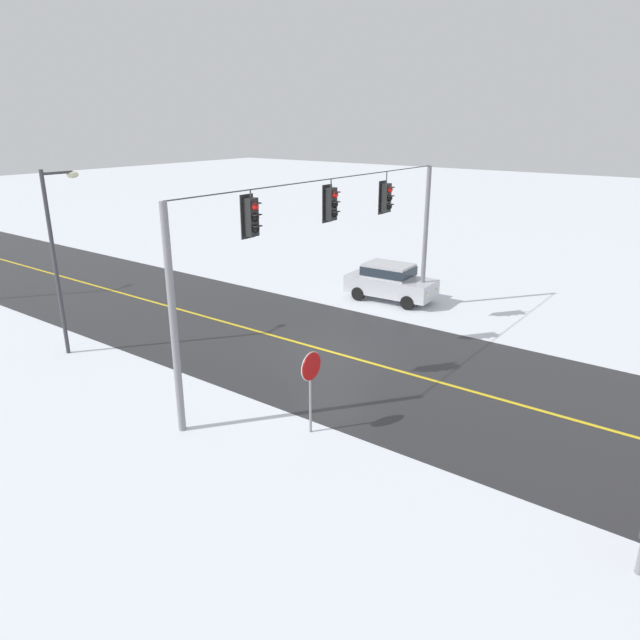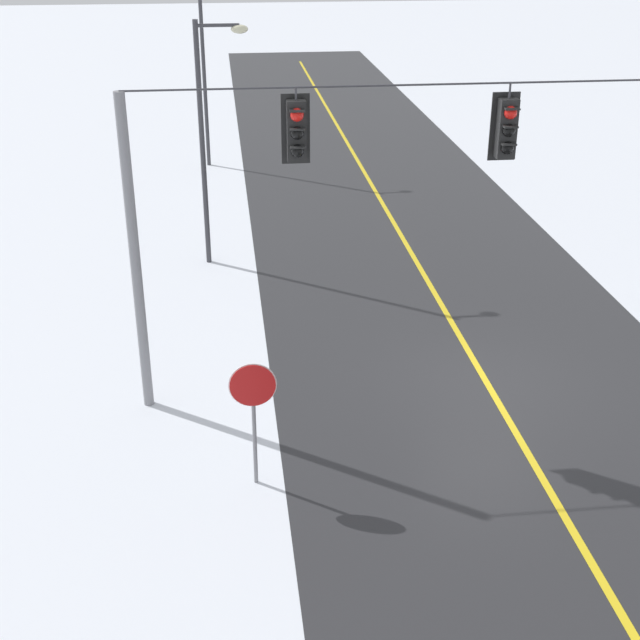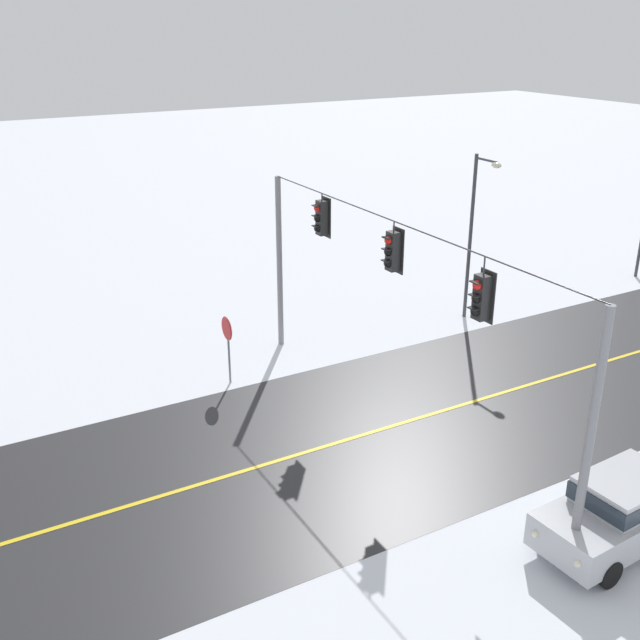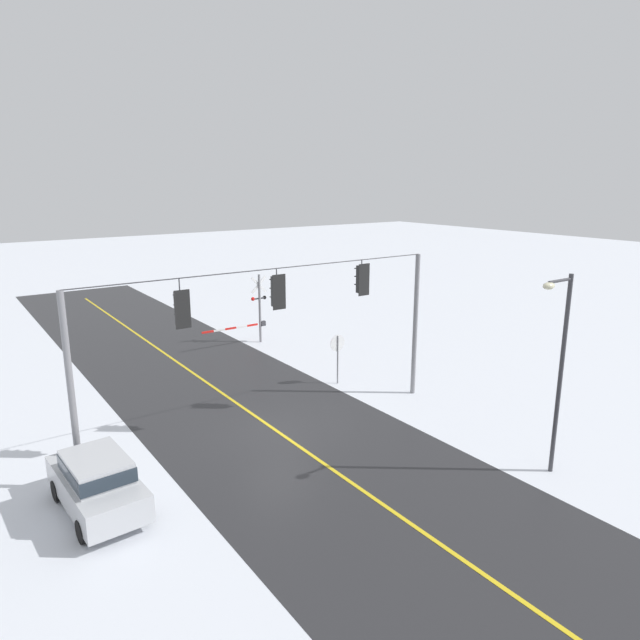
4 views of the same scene
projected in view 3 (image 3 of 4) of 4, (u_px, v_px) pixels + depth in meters
ground_plane at (388, 428)px, 21.94m from camera, size 160.00×160.00×0.00m
road_asphalt at (538, 382)px, 24.67m from camera, size 9.00×80.00×0.01m
lane_centre_line at (538, 382)px, 24.67m from camera, size 0.14×72.00×0.01m
signal_span at (391, 290)px, 20.40m from camera, size 14.20×0.47×6.22m
stop_sign at (227, 335)px, 23.98m from camera, size 0.80×0.09×2.35m
parked_car_silver at (621, 508)px, 16.77m from camera, size 1.99×4.27×1.74m
streetlamp_near at (475, 223)px, 28.46m from camera, size 1.39×0.28×6.50m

